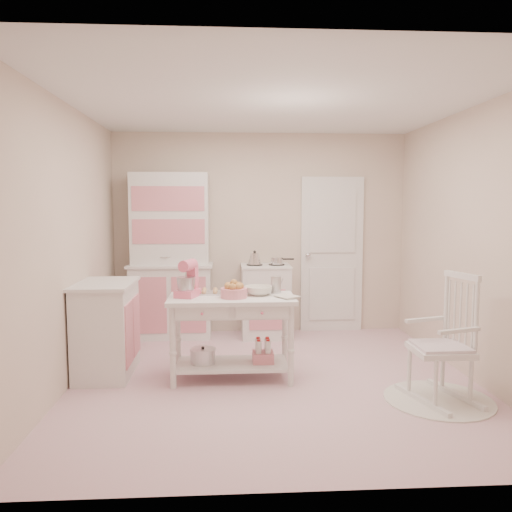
{
  "coord_description": "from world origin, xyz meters",
  "views": [
    {
      "loc": [
        -0.45,
        -4.63,
        1.66
      ],
      "look_at": [
        -0.14,
        0.56,
        1.14
      ],
      "focal_mm": 35.0,
      "sensor_mm": 36.0,
      "label": 1
    }
  ],
  "objects": [
    {
      "name": "mixing_bowl",
      "position": [
        -0.14,
        0.14,
        0.84
      ],
      "size": [
        0.27,
        0.27,
        0.08
      ],
      "primitive_type": "imported",
      "color": "silver",
      "rests_on": "work_table"
    },
    {
      "name": "work_table",
      "position": [
        -0.4,
        0.06,
        0.4
      ],
      "size": [
        1.2,
        0.6,
        0.8
      ],
      "primitive_type": "cube",
      "color": "white",
      "rests_on": "ground"
    },
    {
      "name": "hutch",
      "position": [
        -1.15,
        1.66,
        1.04
      ],
      "size": [
        1.06,
        0.5,
        2.08
      ],
      "primitive_type": "cube",
      "color": "white",
      "rests_on": "ground"
    },
    {
      "name": "bread_basket",
      "position": [
        -0.38,
        0.01,
        0.85
      ],
      "size": [
        0.25,
        0.25,
        0.09
      ],
      "primitive_type": "cylinder",
      "color": "pink",
      "rests_on": "work_table"
    },
    {
      "name": "rocking_chair",
      "position": [
        1.36,
        -0.6,
        0.55
      ],
      "size": [
        0.66,
        0.83,
        1.1
      ],
      "primitive_type": "cube",
      "rotation": [
        0.0,
        0.0,
        0.29
      ],
      "color": "white",
      "rests_on": "ground"
    },
    {
      "name": "door",
      "position": [
        0.95,
        1.87,
        1.02
      ],
      "size": [
        0.82,
        0.05,
        2.04
      ],
      "primitive_type": "cube",
      "color": "white",
      "rests_on": "ground"
    },
    {
      "name": "room_shell",
      "position": [
        0.0,
        0.0,
        1.65
      ],
      "size": [
        3.84,
        3.84,
        2.62
      ],
      "color": "pink",
      "rests_on": "ground"
    },
    {
      "name": "base_cabinet",
      "position": [
        -1.63,
        0.25,
        0.46
      ],
      "size": [
        0.54,
        0.84,
        0.92
      ],
      "primitive_type": "cube",
      "color": "white",
      "rests_on": "ground"
    },
    {
      "name": "stand_mixer",
      "position": [
        -0.82,
        0.08,
        0.97
      ],
      "size": [
        0.28,
        0.33,
        0.34
      ],
      "primitive_type": "cube",
      "rotation": [
        0.0,
        0.0,
        -0.35
      ],
      "color": "#F56788",
      "rests_on": "work_table"
    },
    {
      "name": "metal_pitcher",
      "position": [
        0.04,
        0.22,
        0.89
      ],
      "size": [
        0.1,
        0.1,
        0.17
      ],
      "primitive_type": "cylinder",
      "color": "silver",
      "rests_on": "work_table"
    },
    {
      "name": "lace_rug",
      "position": [
        1.36,
        -0.6,
        0.01
      ],
      "size": [
        0.92,
        0.92,
        0.01
      ],
      "primitive_type": "cylinder",
      "color": "white",
      "rests_on": "ground"
    },
    {
      "name": "recipe_book",
      "position": [
        0.05,
        -0.06,
        0.81
      ],
      "size": [
        0.25,
        0.27,
        0.02
      ],
      "primitive_type": "imported",
      "rotation": [
        0.0,
        0.0,
        0.54
      ],
      "color": "silver",
      "rests_on": "work_table"
    },
    {
      "name": "stove",
      "position": [
        0.05,
        1.61,
        0.46
      ],
      "size": [
        0.62,
        0.57,
        0.92
      ],
      "primitive_type": "cube",
      "color": "white",
      "rests_on": "ground"
    },
    {
      "name": "cookie_tray",
      "position": [
        -0.55,
        0.24,
        0.81
      ],
      "size": [
        0.34,
        0.24,
        0.02
      ],
      "primitive_type": "cube",
      "color": "silver",
      "rests_on": "work_table"
    }
  ]
}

